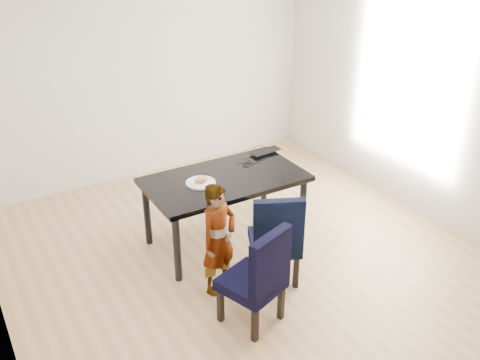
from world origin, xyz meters
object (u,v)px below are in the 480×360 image
chair_left (251,275)px  plate (201,183)px  chair_right (275,235)px  dining_table (225,210)px  child (219,240)px  laptop (263,150)px

chair_left → plate: size_ratio=3.17×
chair_right → dining_table: bearing=121.3°
plate → child: bearing=-104.5°
laptop → dining_table: bearing=22.3°
chair_left → child: size_ratio=0.87×
dining_table → plate: size_ratio=5.42×
child → plate: child is taller
child → plate: bearing=58.1°
child → plate: size_ratio=3.65×
chair_left → laptop: bearing=35.2°
chair_left → child: bearing=73.7°
child → laptop: size_ratio=2.96×
laptop → chair_right: bearing=57.4°
chair_right → plate: chair_right is taller
child → chair_right: bearing=-27.5°
dining_table → child: (-0.45, -0.68, 0.16)m
dining_table → laptop: 0.86m
chair_right → chair_left: bearing=-116.3°
dining_table → chair_right: chair_right is taller
plate → dining_table: bearing=-0.7°
chair_left → plate: chair_left is taller
chair_left → plate: (0.15, 1.19, 0.29)m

